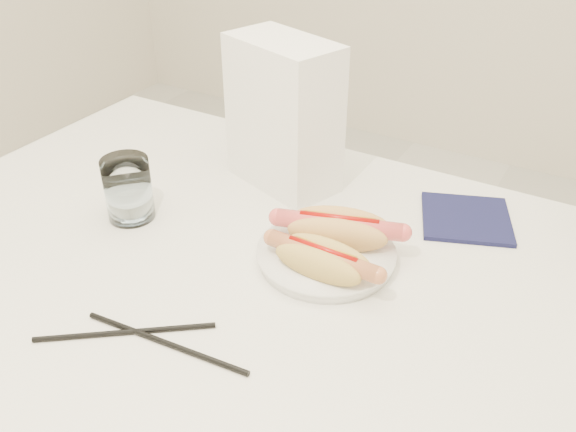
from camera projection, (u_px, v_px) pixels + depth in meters
The scene contains 9 objects.
table at pixel (264, 305), 0.88m from camera, with size 1.20×0.80×0.75m.
plate at pixel (326, 256), 0.86m from camera, with size 0.19×0.19×0.02m, color white.
hotdog_left at pixel (339, 229), 0.87m from camera, with size 0.18×0.11×0.05m.
hotdog_right at pixel (323, 260), 0.81m from camera, with size 0.16×0.06×0.04m.
water_glass at pixel (128, 189), 0.94m from camera, with size 0.07×0.07×0.10m, color white.
chopstick_near at pixel (125, 332), 0.74m from camera, with size 0.01×0.01×0.22m, color black.
chopstick_far at pixel (166, 343), 0.73m from camera, with size 0.01×0.01×0.22m, color black.
napkin_box at pixel (284, 115), 0.99m from camera, with size 0.18×0.10×0.24m, color white.
navy_napkin at pixel (466, 218), 0.95m from camera, with size 0.13×0.13×0.01m, color #111337.
Camera 1 is at (0.37, -0.56, 1.27)m, focal length 38.39 mm.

